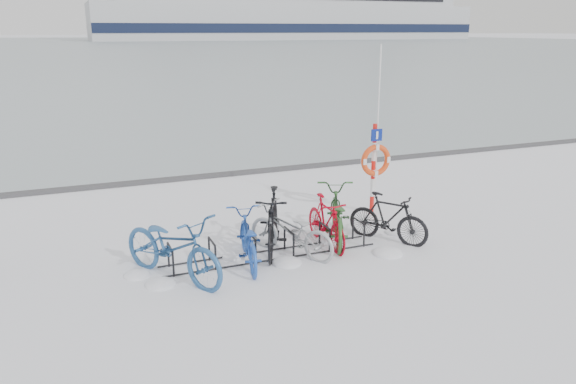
# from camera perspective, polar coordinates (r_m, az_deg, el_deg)

# --- Properties ---
(ground) EXTENTS (900.00, 900.00, 0.00)m
(ground) POSITION_cam_1_polar(r_m,az_deg,el_deg) (10.26, -1.77, -6.51)
(ground) COLOR white
(ground) RESTS_ON ground
(ice_sheet) EXTENTS (400.00, 298.00, 0.02)m
(ice_sheet) POSITION_cam_1_polar(r_m,az_deg,el_deg) (163.97, -21.47, 13.75)
(ice_sheet) COLOR #97A4AA
(ice_sheet) RESTS_ON ground
(quay_edge) EXTENTS (400.00, 0.25, 0.10)m
(quay_edge) POSITION_cam_1_polar(r_m,az_deg,el_deg) (15.64, -9.28, 1.51)
(quay_edge) COLOR #3F3F42
(quay_edge) RESTS_ON ground
(bike_rack) EXTENTS (4.00, 0.48, 0.46)m
(bike_rack) POSITION_cam_1_polar(r_m,az_deg,el_deg) (10.19, -1.78, -5.57)
(bike_rack) COLOR black
(bike_rack) RESTS_ON ground
(lifebuoy_station) EXTENTS (0.71, 0.22, 3.67)m
(lifebuoy_station) POSITION_cam_1_polar(r_m,az_deg,el_deg) (12.30, 8.86, 3.21)
(lifebuoy_station) COLOR red
(lifebuoy_station) RESTS_ON ground
(cruise_ferry) EXTENTS (151.62, 28.57, 49.82)m
(cruise_ferry) POSITION_cam_1_polar(r_m,az_deg,el_deg) (231.29, 0.02, 18.59)
(cruise_ferry) COLOR silver
(cruise_ferry) RESTS_ON ground
(bike_0) EXTENTS (1.83, 2.33, 1.18)m
(bike_0) POSITION_cam_1_polar(r_m,az_deg,el_deg) (9.37, -11.66, -5.23)
(bike_0) COLOR #28568C
(bike_0) RESTS_ON ground
(bike_1) EXTENTS (0.94, 1.88, 0.94)m
(bike_1) POSITION_cam_1_polar(r_m,az_deg,el_deg) (9.84, -4.13, -4.59)
(bike_1) COLOR #214FAF
(bike_1) RESTS_ON ground
(bike_2) EXTENTS (1.31, 2.00, 1.17)m
(bike_2) POSITION_cam_1_polar(r_m,az_deg,el_deg) (10.34, -1.55, -2.85)
(bike_2) COLOR black
(bike_2) RESTS_ON ground
(bike_3) EXTENTS (1.52, 1.89, 0.96)m
(bike_3) POSITION_cam_1_polar(r_m,az_deg,el_deg) (10.16, 0.25, -3.81)
(bike_3) COLOR #A0A4A8
(bike_3) RESTS_ON ground
(bike_4) EXTENTS (0.48, 1.63, 0.98)m
(bike_4) POSITION_cam_1_polar(r_m,az_deg,el_deg) (10.64, 3.90, -2.88)
(bike_4) COLOR #B80518
(bike_4) RESTS_ON ground
(bike_5) EXTENTS (1.45, 2.15, 1.07)m
(bike_5) POSITION_cam_1_polar(r_m,az_deg,el_deg) (10.90, 4.94, -2.16)
(bike_5) COLOR #2A5927
(bike_5) RESTS_ON ground
(bike_6) EXTENTS (1.32, 1.61, 0.98)m
(bike_6) POSITION_cam_1_polar(r_m,az_deg,el_deg) (10.98, 10.15, -2.47)
(bike_6) COLOR black
(bike_6) RESTS_ON ground
(snow_drifts) EXTENTS (5.61, 1.69, 0.20)m
(snow_drifts) POSITION_cam_1_polar(r_m,az_deg,el_deg) (10.26, 0.73, -6.51)
(snow_drifts) COLOR white
(snow_drifts) RESTS_ON ground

